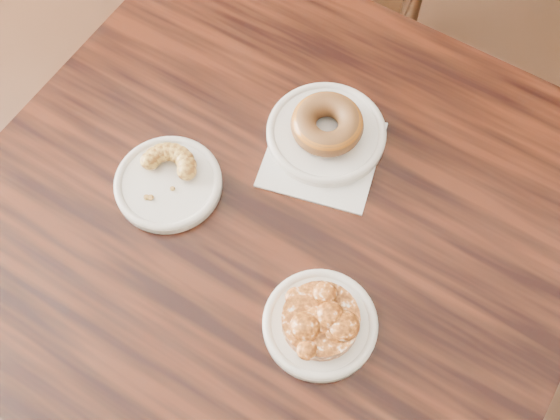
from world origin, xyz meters
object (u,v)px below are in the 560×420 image
(cafe_table, at_px, (276,305))
(apple_fritter, at_px, (321,319))
(cruller_fragment, at_px, (166,177))
(glazed_donut, at_px, (327,124))

(cafe_table, bearing_deg, apple_fritter, -37.06)
(cafe_table, relative_size, cruller_fragment, 8.94)
(cruller_fragment, bearing_deg, cafe_table, -1.85)
(apple_fritter, relative_size, cruller_fragment, 1.43)
(cafe_table, xyz_separation_m, cruller_fragment, (-0.16, 0.01, 0.40))
(apple_fritter, bearing_deg, cafe_table, 128.70)
(glazed_donut, relative_size, apple_fritter, 0.78)
(cafe_table, xyz_separation_m, apple_fritter, (0.10, -0.13, 0.40))
(glazed_donut, distance_m, apple_fritter, 0.29)
(glazed_donut, distance_m, cruller_fragment, 0.24)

